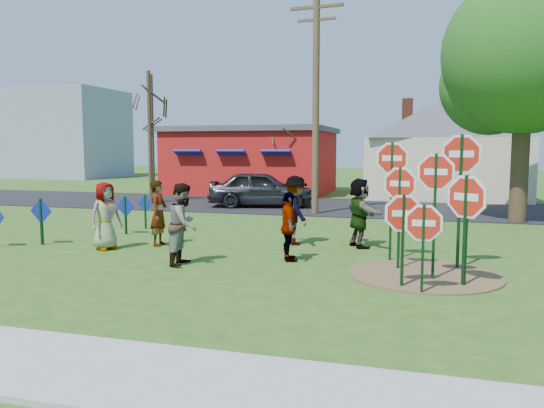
# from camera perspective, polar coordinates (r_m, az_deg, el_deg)

# --- Properties ---
(ground) EXTENTS (120.00, 120.00, 0.00)m
(ground) POSITION_cam_1_polar(r_m,az_deg,el_deg) (13.47, -3.58, -5.42)
(ground) COLOR #2B5117
(ground) RESTS_ON ground
(sidewalk) EXTENTS (22.00, 1.80, 0.08)m
(sidewalk) POSITION_cam_1_polar(r_m,az_deg,el_deg) (7.34, -23.49, -15.45)
(sidewalk) COLOR #9E9E99
(sidewalk) RESTS_ON ground
(road) EXTENTS (120.00, 7.50, 0.04)m
(road) POSITION_cam_1_polar(r_m,az_deg,el_deg) (24.48, 5.47, -0.23)
(road) COLOR black
(road) RESTS_ON ground
(dirt_patch) EXTENTS (3.20, 3.20, 0.03)m
(dirt_patch) POSITION_cam_1_polar(r_m,az_deg,el_deg) (11.73, 16.03, -7.29)
(dirt_patch) COLOR brown
(dirt_patch) RESTS_ON ground
(red_building) EXTENTS (9.40, 7.69, 3.90)m
(red_building) POSITION_cam_1_polar(r_m,az_deg,el_deg) (32.01, -2.08, 4.74)
(red_building) COLOR #A71810
(red_building) RESTS_ON ground
(cream_house) EXTENTS (9.40, 9.40, 6.50)m
(cream_house) POSITION_cam_1_polar(r_m,az_deg,el_deg) (30.45, 18.12, 6.19)
(cream_house) COLOR beige
(cream_house) RESTS_ON ground
(distant_building) EXTENTS (10.00, 8.00, 8.00)m
(distant_building) POSITION_cam_1_polar(r_m,az_deg,el_deg) (53.43, -21.55, 7.02)
(distant_building) COLOR #8C939E
(distant_building) RESTS_ON ground
(stop_sign_a) EXTENTS (0.97, 0.24, 1.93)m
(stop_sign_a) POSITION_cam_1_polar(r_m,az_deg,el_deg) (10.40, 13.93, -1.72)
(stop_sign_a) COLOR #0E3514
(stop_sign_a) RESTS_ON ground
(stop_sign_b) EXTENTS (1.02, 0.09, 2.95)m
(stop_sign_b) POSITION_cam_1_polar(r_m,az_deg,el_deg) (12.70, 12.76, 3.54)
(stop_sign_b) COLOR #0E3514
(stop_sign_b) RESTS_ON ground
(stop_sign_c) EXTENTS (1.00, 0.12, 2.70)m
(stop_sign_c) POSITION_cam_1_polar(r_m,az_deg,el_deg) (11.08, 17.17, 1.79)
(stop_sign_c) COLOR #0E3514
(stop_sign_c) RESTS_ON ground
(stop_sign_d) EXTENTS (1.17, 0.12, 3.13)m
(stop_sign_d) POSITION_cam_1_polar(r_m,az_deg,el_deg) (12.29, 19.65, 3.81)
(stop_sign_d) COLOR #0E3514
(stop_sign_d) RESTS_ON ground
(stop_sign_e) EXTENTS (0.94, 0.06, 1.78)m
(stop_sign_e) POSITION_cam_1_polar(r_m,az_deg,el_deg) (10.04, 15.98, -2.66)
(stop_sign_e) COLOR #0E3514
(stop_sign_e) RESTS_ON ground
(stop_sign_f) EXTENTS (0.94, 0.68, 2.32)m
(stop_sign_f) POSITION_cam_1_polar(r_m,az_deg,el_deg) (10.78, 20.17, -0.00)
(stop_sign_f) COLOR #0E3514
(stop_sign_f) RESTS_ON ground
(stop_sign_g) EXTENTS (0.96, 0.19, 2.39)m
(stop_sign_g) POSITION_cam_1_polar(r_m,az_deg,el_deg) (11.89, 13.58, 1.02)
(stop_sign_g) COLOR #0E3514
(stop_sign_g) RESTS_ON ground
(blue_diamond_b) EXTENTS (0.72, 0.07, 1.30)m
(blue_diamond_b) POSITION_cam_1_polar(r_m,az_deg,el_deg) (15.98, -23.58, -1.22)
(blue_diamond_b) COLOR #0E3514
(blue_diamond_b) RESTS_ON ground
(blue_diamond_c) EXTENTS (0.68, 0.12, 1.21)m
(blue_diamond_c) POSITION_cam_1_polar(r_m,az_deg,el_deg) (17.08, -15.48, -0.70)
(blue_diamond_c) COLOR #0E3514
(blue_diamond_c) RESTS_ON ground
(blue_diamond_d) EXTENTS (0.58, 0.12, 1.15)m
(blue_diamond_d) POSITION_cam_1_polar(r_m,az_deg,el_deg) (18.08, -13.47, -0.37)
(blue_diamond_d) COLOR #0E3514
(blue_diamond_d) RESTS_ON ground
(person_a) EXTENTS (0.89, 1.04, 1.79)m
(person_a) POSITION_cam_1_polar(r_m,az_deg,el_deg) (14.62, -17.47, -1.23)
(person_a) COLOR #3F4F80
(person_a) RESTS_ON ground
(person_b) EXTENTS (0.49, 0.69, 1.80)m
(person_b) POSITION_cam_1_polar(r_m,az_deg,el_deg) (14.85, -12.08, -0.96)
(person_b) COLOR #1F6651
(person_b) RESTS_ON ground
(person_c) EXTENTS (0.77, 0.95, 1.88)m
(person_c) POSITION_cam_1_polar(r_m,az_deg,el_deg) (12.31, -9.49, -2.14)
(person_c) COLOR brown
(person_c) RESTS_ON ground
(person_d) EXTENTS (1.29, 1.42, 1.92)m
(person_d) POSITION_cam_1_polar(r_m,az_deg,el_deg) (14.68, 2.51, -0.68)
(person_d) COLOR #313136
(person_d) RESTS_ON ground
(person_e) EXTENTS (0.72, 1.04, 1.64)m
(person_e) POSITION_cam_1_polar(r_m,az_deg,el_deg) (12.51, 1.81, -2.47)
(person_e) COLOR #442958
(person_e) RESTS_ON ground
(person_f) EXTENTS (1.37, 1.78, 1.88)m
(person_f) POSITION_cam_1_polar(r_m,az_deg,el_deg) (14.45, 9.39, -0.94)
(person_f) COLOR #22563A
(person_f) RESTS_ON ground
(suv) EXTENTS (5.03, 2.92, 1.61)m
(suv) POSITION_cam_1_polar(r_m,az_deg,el_deg) (23.96, -1.17, 1.64)
(suv) COLOR #2F2E33
(suv) RESTS_ON road
(utility_pole) EXTENTS (2.14, 0.27, 8.74)m
(utility_pole) POSITION_cam_1_polar(r_m,az_deg,el_deg) (21.49, 4.74, 11.15)
(utility_pole) COLOR #4C3823
(utility_pole) RESTS_ON ground
(leafy_tree) EXTENTS (6.20, 5.66, 8.82)m
(leafy_tree) POSITION_cam_1_polar(r_m,az_deg,el_deg) (21.10, 25.93, 13.61)
(leafy_tree) COLOR #382819
(leafy_tree) RESTS_ON ground
(bare_tree_west) EXTENTS (1.80, 1.80, 6.30)m
(bare_tree_west) POSITION_cam_1_polar(r_m,az_deg,el_deg) (26.08, -13.06, 8.95)
(bare_tree_west) COLOR #382819
(bare_tree_west) RESTS_ON ground
(bare_tree_east) EXTENTS (1.80, 1.80, 3.86)m
(bare_tree_east) POSITION_cam_1_polar(r_m,az_deg,el_deg) (28.03, 1.37, 5.66)
(bare_tree_east) COLOR #382819
(bare_tree_east) RESTS_ON ground
(bare_tree_mid) EXTENTS (1.80, 1.80, 6.22)m
(bare_tree_mid) POSITION_cam_1_polar(r_m,az_deg,el_deg) (26.69, -12.81, 8.78)
(bare_tree_mid) COLOR #382819
(bare_tree_mid) RESTS_ON ground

